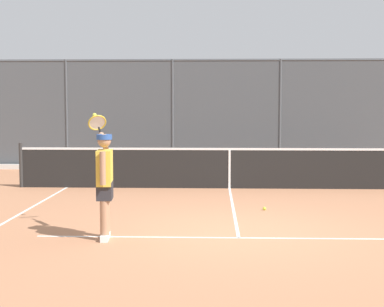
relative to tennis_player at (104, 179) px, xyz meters
name	(u,v)px	position (x,y,z in m)	size (l,w,h in m)	color
ground_plane	(238,232)	(-1.98, -0.52, -0.90)	(60.00, 60.00, 0.00)	#B27551
court_line_markings	(240,242)	(-1.98, 0.18, -0.89)	(7.84, 9.28, 0.01)	white
fence_backdrop	(226,125)	(-1.98, -9.87, 0.44)	(19.35, 1.37, 3.36)	#474C51
tennis_net	(230,168)	(-1.98, -5.20, -0.40)	(10.07, 0.09, 1.07)	#2D2D2D
tennis_player	(104,179)	(0.00, 0.00, 0.00)	(0.56, 1.30, 1.84)	silver
tennis_ball_by_sideline	(264,208)	(-2.56, -2.39, -0.86)	(0.07, 0.07, 0.07)	#C1D138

